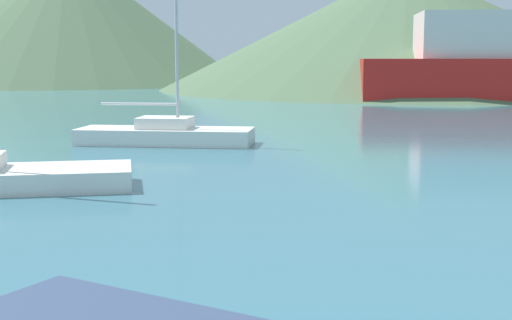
% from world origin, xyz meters
% --- Properties ---
extents(sailboat_inner, '(6.66, 2.74, 7.73)m').
position_xyz_m(sailboat_inner, '(-5.23, 25.42, 0.41)').
color(sailboat_inner, white).
rests_on(sailboat_inner, ground_plane).
extents(hill_west, '(44.79, 44.79, 16.59)m').
position_xyz_m(hill_west, '(-39.33, 85.15, 8.29)').
color(hill_west, '#4C6647').
rests_on(hill_west, ground_plane).
extents(hill_central, '(49.73, 49.73, 12.33)m').
position_xyz_m(hill_central, '(2.80, 74.75, 6.16)').
color(hill_central, '#4C6647').
rests_on(hill_central, ground_plane).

